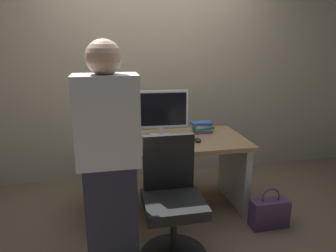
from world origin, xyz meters
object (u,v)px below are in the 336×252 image
at_px(keyboard, 169,142).
at_px(cup_by_monitor, 114,134).
at_px(office_chair, 172,204).
at_px(monitor, 160,111).
at_px(mouse, 198,140).
at_px(cup_near_keyboard, 131,143).
at_px(handbag, 269,213).
at_px(person_at_desk, 109,165).
at_px(book_stack, 202,127).
at_px(desk, 167,161).

height_order(keyboard, cup_by_monitor, cup_by_monitor).
bearing_deg(office_chair, monitor, 85.80).
distance_m(mouse, cup_near_keyboard, 0.62).
height_order(monitor, keyboard, monitor).
bearing_deg(handbag, person_at_desk, -167.23).
xyz_separation_m(cup_near_keyboard, book_stack, (0.76, 0.32, 0.01)).
height_order(office_chair, book_stack, office_chair).
relative_size(office_chair, cup_near_keyboard, 10.99).
distance_m(office_chair, monitor, 0.97).
distance_m(monitor, handbag, 1.36).
distance_m(desk, person_at_desk, 1.04).
distance_m(mouse, book_stack, 0.33).
relative_size(monitor, cup_by_monitor, 6.51).
distance_m(book_stack, handbag, 1.03).
distance_m(desk, office_chair, 0.69).
xyz_separation_m(desk, cup_by_monitor, (-0.49, 0.15, 0.26)).
height_order(monitor, book_stack, monitor).
bearing_deg(mouse, book_stack, 64.83).
relative_size(cup_near_keyboard, book_stack, 0.36).
distance_m(office_chair, cup_near_keyboard, 0.68).
bearing_deg(handbag, cup_by_monitor, 153.60).
height_order(monitor, mouse, monitor).
bearing_deg(cup_by_monitor, cup_near_keyboard, -65.13).
bearing_deg(cup_by_monitor, office_chair, -64.83).
height_order(person_at_desk, monitor, person_at_desk).
distance_m(office_chair, mouse, 0.74).
height_order(cup_by_monitor, book_stack, book_stack).
relative_size(person_at_desk, handbag, 4.34).
xyz_separation_m(office_chair, monitor, (0.06, 0.79, 0.55)).
bearing_deg(book_stack, handbag, -57.83).
bearing_deg(monitor, cup_near_keyboard, -140.33).
relative_size(person_at_desk, mouse, 16.39).
bearing_deg(cup_near_keyboard, mouse, 2.74).
height_order(desk, handbag, desk).
height_order(desk, person_at_desk, person_at_desk).
relative_size(person_at_desk, cup_near_keyboard, 19.17).
bearing_deg(person_at_desk, book_stack, 46.21).
bearing_deg(desk, handbag, -31.06).
distance_m(monitor, keyboard, 0.33).
relative_size(monitor, book_stack, 2.28).
xyz_separation_m(cup_near_keyboard, handbag, (1.19, -0.36, -0.63)).
bearing_deg(cup_near_keyboard, cup_by_monitor, 114.87).
xyz_separation_m(keyboard, mouse, (0.27, -0.02, 0.01)).
bearing_deg(person_at_desk, cup_near_keyboard, 73.65).
height_order(monitor, handbag, monitor).
bearing_deg(cup_by_monitor, desk, -17.50).
height_order(desk, keyboard, keyboard).
xyz_separation_m(mouse, cup_by_monitor, (-0.76, 0.27, 0.02)).
distance_m(desk, monitor, 0.49).
relative_size(office_chair, handbag, 2.49).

